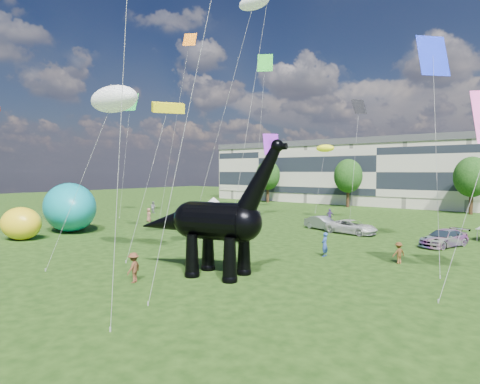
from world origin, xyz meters
The scene contains 15 objects.
ground centered at (0.00, 0.00, 0.00)m, with size 220.00×220.00×0.00m, color #16330C.
terrace_row centered at (-8.00, 62.00, 6.00)m, with size 78.00×11.00×12.00m, color beige.
tree_far_left centered at (-30.00, 53.00, 6.29)m, with size 5.20×5.20×9.44m.
tree_mid_left centered at (-12.00, 53.00, 6.29)m, with size 5.20×5.20×9.44m.
tree_mid_right centered at (8.00, 53.00, 6.29)m, with size 5.20×5.20×9.44m.
dinosaur_sculpture centered at (1.25, 1.62, 3.35)m, with size 10.89×4.07×8.88m.
car_silver centered at (-14.46, 26.01, 0.80)m, with size 1.90×4.71×1.60m, color #B0B0B5.
car_grey centered at (-2.36, 24.14, 0.76)m, with size 1.61×4.63×1.52m, color gray.
car_white centered at (1.46, 23.28, 0.75)m, with size 2.49×5.39×1.50m, color silver.
car_dark centered at (10.76, 21.55, 0.76)m, with size 2.13×5.24×1.52m, color #595960.
gazebo_left centered at (-22.69, 27.93, 1.89)m, with size 5.07×5.07×2.70m.
inflatable_teal centered at (-23.64, 5.44, 2.69)m, with size 8.60×5.38×5.38m, color #0E9AA9.
inflatable_yellow centered at (-22.08, -0.35, 1.60)m, with size 4.16×3.20×3.20m, color yellow.
visitors centered at (-7.27, 15.40, 0.91)m, with size 50.76×40.60×1.89m.
kites centered at (-7.35, 11.49, 17.17)m, with size 51.16×55.25×29.50m.
Camera 1 is at (18.66, -17.19, 6.69)m, focal length 30.00 mm.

